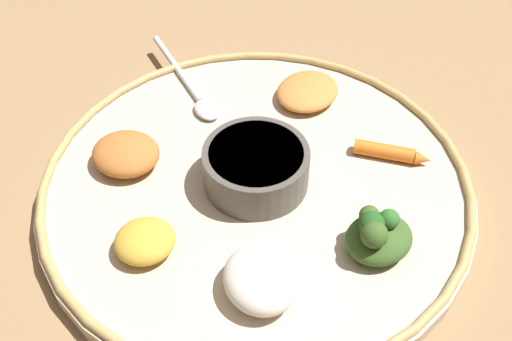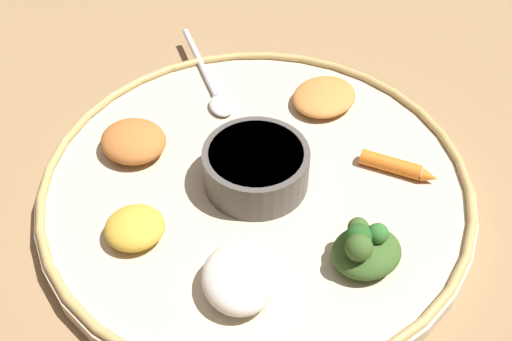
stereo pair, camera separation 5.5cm
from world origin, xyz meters
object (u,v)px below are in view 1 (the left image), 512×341
center_bowl (256,166)px  spoon (193,90)px  greens_pile (378,235)px  carrot_near_spoon (391,153)px

center_bowl → spoon: 0.15m
greens_pile → carrot_near_spoon: 0.11m
center_bowl → carrot_near_spoon: bearing=87.9°
greens_pile → carrot_near_spoon: bearing=149.4°
center_bowl → spoon: center_bowl is taller
greens_pile → carrot_near_spoon: (-0.09, 0.06, -0.01)m
greens_pile → carrot_near_spoon: size_ratio=1.04×
center_bowl → greens_pile: (0.10, 0.07, -0.00)m
spoon → carrot_near_spoon: 0.22m
carrot_near_spoon → center_bowl: bearing=-92.1°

